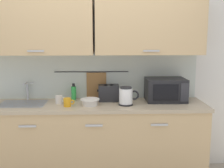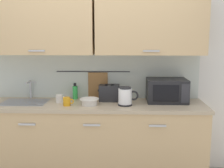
{
  "view_description": "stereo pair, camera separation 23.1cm",
  "coord_description": "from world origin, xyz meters",
  "px_view_note": "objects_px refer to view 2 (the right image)",
  "views": [
    {
      "loc": [
        0.09,
        -2.84,
        1.66
      ],
      "look_at": [
        0.2,
        0.33,
        1.12
      ],
      "focal_mm": 45.23,
      "sensor_mm": 36.0,
      "label": 1
    },
    {
      "loc": [
        0.32,
        -2.84,
        1.66
      ],
      "look_at": [
        0.2,
        0.33,
        1.12
      ],
      "focal_mm": 45.23,
      "sensor_mm": 36.0,
      "label": 2
    }
  ],
  "objects_px": {
    "microwave": "(167,90)",
    "dish_soap_bottle": "(75,92)",
    "mug_near_sink": "(67,101)",
    "electric_kettle": "(126,96)",
    "toaster": "(109,93)",
    "mixing_bowl": "(89,101)",
    "mug_by_kettle": "(60,99)"
  },
  "relations": [
    {
      "from": "mixing_bowl",
      "to": "mug_by_kettle",
      "type": "bearing_deg",
      "value": 164.97
    },
    {
      "from": "dish_soap_bottle",
      "to": "toaster",
      "type": "bearing_deg",
      "value": -10.53
    },
    {
      "from": "microwave",
      "to": "dish_soap_bottle",
      "type": "bearing_deg",
      "value": 174.42
    },
    {
      "from": "mixing_bowl",
      "to": "mug_near_sink",
      "type": "bearing_deg",
      "value": -170.7
    },
    {
      "from": "mixing_bowl",
      "to": "toaster",
      "type": "bearing_deg",
      "value": 46.27
    },
    {
      "from": "microwave",
      "to": "toaster",
      "type": "distance_m",
      "value": 0.67
    },
    {
      "from": "microwave",
      "to": "mug_near_sink",
      "type": "bearing_deg",
      "value": -168.31
    },
    {
      "from": "mug_near_sink",
      "to": "mixing_bowl",
      "type": "height_order",
      "value": "mug_near_sink"
    },
    {
      "from": "dish_soap_bottle",
      "to": "mug_near_sink",
      "type": "relative_size",
      "value": 1.63
    },
    {
      "from": "microwave",
      "to": "dish_soap_bottle",
      "type": "distance_m",
      "value": 1.1
    },
    {
      "from": "dish_soap_bottle",
      "to": "mug_by_kettle",
      "type": "bearing_deg",
      "value": -125.26
    },
    {
      "from": "microwave",
      "to": "electric_kettle",
      "type": "height_order",
      "value": "microwave"
    },
    {
      "from": "dish_soap_bottle",
      "to": "mug_near_sink",
      "type": "distance_m",
      "value": 0.34
    },
    {
      "from": "mug_near_sink",
      "to": "mug_by_kettle",
      "type": "distance_m",
      "value": 0.17
    },
    {
      "from": "electric_kettle",
      "to": "mixing_bowl",
      "type": "height_order",
      "value": "electric_kettle"
    },
    {
      "from": "electric_kettle",
      "to": "mixing_bowl",
      "type": "distance_m",
      "value": 0.41
    },
    {
      "from": "electric_kettle",
      "to": "mug_near_sink",
      "type": "distance_m",
      "value": 0.65
    },
    {
      "from": "mug_by_kettle",
      "to": "electric_kettle",
      "type": "bearing_deg",
      "value": -6.98
    },
    {
      "from": "mug_near_sink",
      "to": "mixing_bowl",
      "type": "bearing_deg",
      "value": 9.3
    },
    {
      "from": "mixing_bowl",
      "to": "mug_by_kettle",
      "type": "relative_size",
      "value": 1.78
    },
    {
      "from": "electric_kettle",
      "to": "dish_soap_bottle",
      "type": "bearing_deg",
      "value": 154.01
    },
    {
      "from": "dish_soap_bottle",
      "to": "mug_by_kettle",
      "type": "relative_size",
      "value": 1.63
    },
    {
      "from": "electric_kettle",
      "to": "mixing_bowl",
      "type": "bearing_deg",
      "value": -179.65
    },
    {
      "from": "electric_kettle",
      "to": "toaster",
      "type": "xyz_separation_m",
      "value": [
        -0.19,
        0.22,
        -0.01
      ]
    },
    {
      "from": "electric_kettle",
      "to": "mug_by_kettle",
      "type": "height_order",
      "value": "electric_kettle"
    },
    {
      "from": "dish_soap_bottle",
      "to": "toaster",
      "type": "xyz_separation_m",
      "value": [
        0.42,
        -0.08,
        0.01
      ]
    },
    {
      "from": "dish_soap_bottle",
      "to": "electric_kettle",
      "type": "bearing_deg",
      "value": -25.99
    },
    {
      "from": "microwave",
      "to": "mixing_bowl",
      "type": "xyz_separation_m",
      "value": [
        -0.89,
        -0.19,
        -0.09
      ]
    },
    {
      "from": "microwave",
      "to": "electric_kettle",
      "type": "relative_size",
      "value": 2.03
    },
    {
      "from": "toaster",
      "to": "mug_near_sink",
      "type": "bearing_deg",
      "value": -150.12
    },
    {
      "from": "microwave",
      "to": "mug_by_kettle",
      "type": "bearing_deg",
      "value": -175.45
    },
    {
      "from": "mixing_bowl",
      "to": "toaster",
      "type": "xyz_separation_m",
      "value": [
        0.21,
        0.22,
        0.05
      ]
    }
  ]
}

